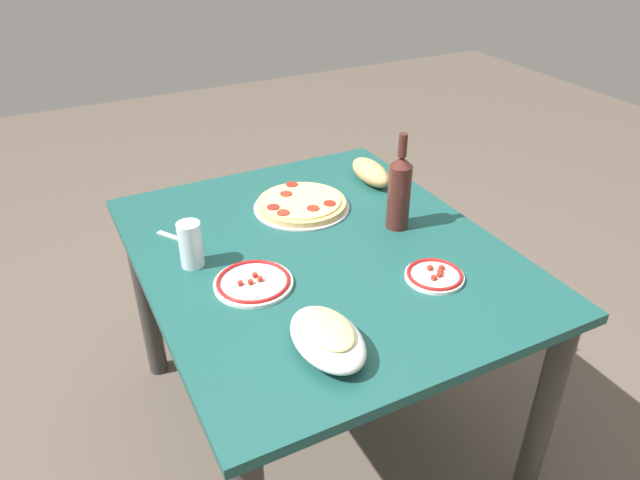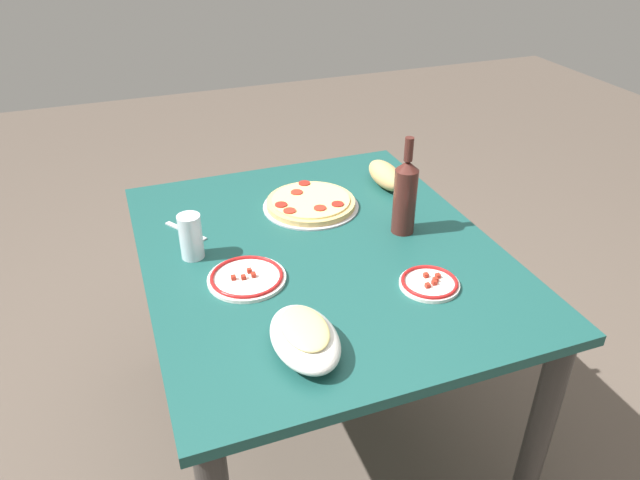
# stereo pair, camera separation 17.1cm
# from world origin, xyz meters

# --- Properties ---
(ground_plane) EXTENTS (8.00, 8.00, 0.00)m
(ground_plane) POSITION_xyz_m (0.00, 0.00, 0.00)
(ground_plane) COLOR brown
(ground_plane) RESTS_ON ground
(dining_table) EXTENTS (1.20, 1.00, 0.74)m
(dining_table) POSITION_xyz_m (0.00, 0.00, 0.62)
(dining_table) COLOR #194C47
(dining_table) RESTS_ON ground
(pepperoni_pizza) EXTENTS (0.31, 0.31, 0.03)m
(pepperoni_pizza) POSITION_xyz_m (-0.25, 0.06, 0.75)
(pepperoni_pizza) COLOR #B7B7BC
(pepperoni_pizza) RESTS_ON dining_table
(baked_pasta_dish) EXTENTS (0.24, 0.15, 0.08)m
(baked_pasta_dish) POSITION_xyz_m (0.40, -0.18, 0.78)
(baked_pasta_dish) COLOR white
(baked_pasta_dish) RESTS_ON dining_table
(wine_bottle) EXTENTS (0.07, 0.07, 0.30)m
(wine_bottle) POSITION_xyz_m (-0.01, 0.27, 0.86)
(wine_bottle) COLOR #471E19
(wine_bottle) RESTS_ON dining_table
(water_glass) EXTENTS (0.07, 0.07, 0.13)m
(water_glass) POSITION_xyz_m (-0.09, -0.35, 0.81)
(water_glass) COLOR silver
(water_glass) RESTS_ON dining_table
(side_plate_near) EXTENTS (0.21, 0.21, 0.02)m
(side_plate_near) POSITION_xyz_m (0.08, -0.24, 0.75)
(side_plate_near) COLOR white
(side_plate_near) RESTS_ON dining_table
(side_plate_far) EXTENTS (0.16, 0.16, 0.02)m
(side_plate_far) POSITION_xyz_m (0.27, 0.21, 0.75)
(side_plate_far) COLOR white
(side_plate_far) RESTS_ON dining_table
(bread_loaf) EXTENTS (0.21, 0.09, 0.08)m
(bread_loaf) POSITION_xyz_m (-0.31, 0.36, 0.78)
(bread_loaf) COLOR tan
(bread_loaf) RESTS_ON dining_table
(fork_left) EXTENTS (0.15, 0.11, 0.00)m
(fork_left) POSITION_xyz_m (-0.24, -0.35, 0.74)
(fork_left) COLOR #B7B7BC
(fork_left) RESTS_ON dining_table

